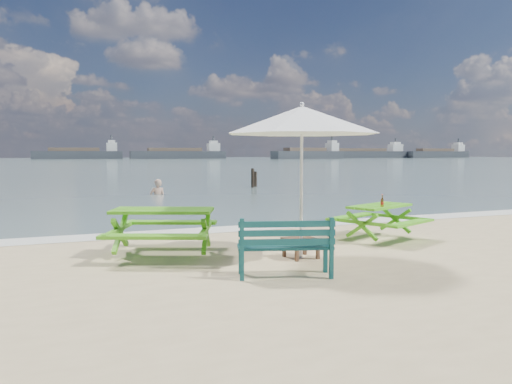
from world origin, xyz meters
name	(u,v)px	position (x,y,z in m)	size (l,w,h in m)	color
sea	(79,163)	(0.00, 85.00, 0.00)	(300.00, 300.00, 0.00)	slate
foam_strip	(226,229)	(0.00, 4.60, 0.01)	(22.00, 0.90, 0.01)	silver
picnic_table_left	(163,233)	(-1.96, 2.19, 0.40)	(2.33, 2.43, 0.82)	#4BA418
picnic_table_right	(379,223)	(2.57, 2.17, 0.35)	(2.04, 2.13, 0.72)	#4DB21B
park_bench	(285,258)	(-0.59, 0.08, 0.26)	(1.45, 0.85, 0.85)	#104244
side_table	(301,248)	(0.20, 1.12, 0.18)	(0.56, 0.56, 0.34)	brown
patio_umbrella	(302,120)	(0.20, 1.12, 2.35)	(2.82, 2.82, 2.59)	silver
beer_bottle	(382,203)	(2.38, 1.84, 0.80)	(0.06, 0.06, 0.25)	#975915
swimmer	(158,200)	(0.39, 15.07, -0.26)	(0.72, 0.53, 1.83)	tan
mooring_pilings	(254,180)	(5.82, 17.50, 0.36)	(0.56, 0.76, 1.19)	black
cargo_ships	(289,154)	(58.70, 123.49, 1.18)	(131.69, 26.68, 4.40)	#35383E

